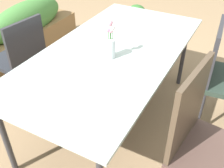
# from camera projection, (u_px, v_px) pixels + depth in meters

# --- Properties ---
(ground_plane) EXTENTS (12.00, 12.00, 0.00)m
(ground_plane) POSITION_uv_depth(u_px,v_px,m) (106.00, 123.00, 2.43)
(ground_plane) COLOR #9E7F5B
(dining_table) EXTENTS (1.89, 0.96, 0.72)m
(dining_table) POSITION_uv_depth(u_px,v_px,m) (112.00, 55.00, 2.08)
(dining_table) COLOR #B2C6C1
(dining_table) RESTS_ON ground
(chair_near_left) EXTENTS (0.54, 0.54, 0.99)m
(chair_near_left) POSITION_uv_depth(u_px,v_px,m) (206.00, 141.00, 1.55)
(chair_near_left) COLOR brown
(chair_near_left) RESTS_ON ground
(chair_far_side) EXTENTS (0.45, 0.45, 0.87)m
(chair_far_side) POSITION_uv_depth(u_px,v_px,m) (21.00, 56.00, 2.41)
(chair_far_side) COLOR #282B32
(chair_far_side) RESTS_ON ground
(flower_vase) EXTENTS (0.08, 0.08, 0.29)m
(flower_vase) POSITION_uv_depth(u_px,v_px,m) (110.00, 45.00, 1.91)
(flower_vase) COLOR silver
(flower_vase) RESTS_ON dining_table
(potted_plant) EXTENTS (0.29, 0.29, 0.45)m
(potted_plant) POSITION_uv_depth(u_px,v_px,m) (136.00, 20.00, 3.76)
(potted_plant) COLOR #9E6047
(potted_plant) RESTS_ON ground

